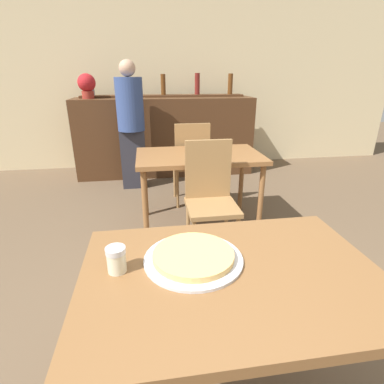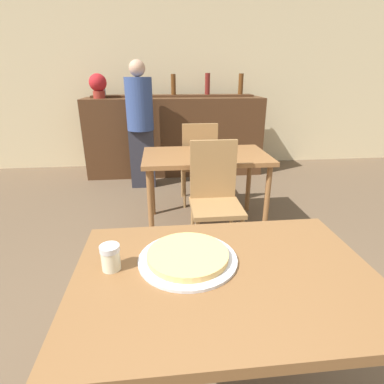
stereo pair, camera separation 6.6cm
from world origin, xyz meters
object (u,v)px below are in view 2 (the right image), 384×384
(person_standing, at_px, (140,122))
(chair_far_side_front, at_px, (215,193))
(chair_far_side_back, at_px, (199,159))
(pizza_tray, at_px, (188,257))
(cheese_shaker, at_px, (111,257))
(potted_plant, at_px, (98,84))

(person_standing, bearing_deg, chair_far_side_front, -69.00)
(chair_far_side_front, relative_size, chair_far_side_back, 1.00)
(chair_far_side_front, xyz_separation_m, pizza_tray, (-0.33, -1.24, 0.24))
(chair_far_side_front, distance_m, person_standing, 1.90)
(cheese_shaker, bearing_deg, person_standing, 91.08)
(chair_far_side_front, relative_size, person_standing, 0.60)
(cheese_shaker, xyz_separation_m, person_standing, (-0.06, 3.02, 0.05))
(chair_far_side_front, distance_m, pizza_tray, 1.31)
(potted_plant, bearing_deg, cheese_shaker, -79.83)
(chair_far_side_front, bearing_deg, person_standing, 111.00)
(chair_far_side_front, height_order, person_standing, person_standing)
(person_standing, relative_size, potted_plant, 4.93)
(chair_far_side_back, bearing_deg, person_standing, -46.45)
(chair_far_side_front, distance_m, chair_far_side_back, 1.04)
(pizza_tray, distance_m, cheese_shaker, 0.29)
(chair_far_side_back, xyz_separation_m, person_standing, (-0.67, 0.71, 0.32))
(person_standing, height_order, potted_plant, person_standing)
(person_standing, xyz_separation_m, potted_plant, (-0.58, 0.53, 0.44))
(person_standing, bearing_deg, pizza_tray, -83.52)
(chair_far_side_back, relative_size, potted_plant, 2.94)
(chair_far_side_back, height_order, pizza_tray, chair_far_side_back)
(chair_far_side_back, distance_m, pizza_tray, 2.33)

